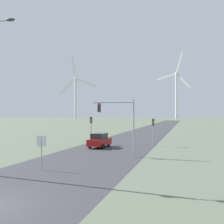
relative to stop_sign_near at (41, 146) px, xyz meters
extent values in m
cube|color=#38383D|center=(1.57, 40.30, -1.82)|extent=(10.00, 240.00, 0.01)
ellipsoid|color=#333338|center=(-0.88, -2.52, 8.82)|extent=(0.70, 0.32, 0.20)
cylinder|color=#93999E|center=(0.00, 0.00, -0.61)|extent=(0.07, 0.07, 2.44)
cube|color=white|center=(0.00, -0.01, 0.38)|extent=(0.81, 0.01, 0.81)
cube|color=red|center=(0.00, 0.00, 0.38)|extent=(0.76, 0.02, 0.76)
cylinder|color=#93999E|center=(-2.42, 17.10, 0.10)|extent=(0.11, 0.11, 3.85)
cube|color=#2D2D2D|center=(-2.42, 17.10, 1.58)|extent=(0.28, 0.24, 0.90)
sphere|color=red|center=(-2.42, 16.96, 1.85)|extent=(0.16, 0.16, 0.16)
sphere|color=gold|center=(-2.42, 16.96, 1.58)|extent=(0.16, 0.16, 0.16)
sphere|color=green|center=(-2.42, 16.96, 1.31)|extent=(0.16, 0.16, 0.16)
cylinder|color=#93999E|center=(6.31, 17.26, -0.01)|extent=(0.11, 0.11, 3.63)
cube|color=#2D2D2D|center=(6.31, 17.26, 1.36)|extent=(0.28, 0.24, 0.90)
sphere|color=red|center=(6.31, 17.13, 1.63)|extent=(0.16, 0.16, 0.16)
sphere|color=gold|center=(6.31, 17.13, 1.36)|extent=(0.16, 0.16, 0.16)
sphere|color=green|center=(6.31, 17.13, 1.09)|extent=(0.16, 0.16, 0.16)
cylinder|color=#93999E|center=(5.52, 7.95, 1.02)|extent=(0.14, 0.14, 5.70)
cylinder|color=#93999E|center=(3.40, 7.95, 3.62)|extent=(4.25, 0.12, 0.12)
cube|color=#2D2D2D|center=(1.91, 7.95, 3.07)|extent=(0.28, 0.24, 0.90)
sphere|color=red|center=(1.91, 7.81, 3.34)|extent=(0.18, 0.18, 0.18)
cube|color=maroon|center=(-0.05, 13.87, -1.10)|extent=(2.08, 4.21, 0.80)
cube|color=#1E2328|center=(-0.05, 13.72, -0.35)|extent=(1.70, 2.20, 0.70)
cylinder|color=black|center=(-0.88, 15.14, -1.50)|extent=(0.22, 0.66, 0.66)
cylinder|color=black|center=(0.78, 15.14, -1.50)|extent=(0.22, 0.66, 0.66)
cylinder|color=black|center=(-0.88, 12.60, -1.50)|extent=(0.22, 0.66, 0.66)
cylinder|color=black|center=(0.78, 12.60, -1.50)|extent=(0.22, 0.66, 0.66)
cylinder|color=silver|center=(-92.92, 215.01, 17.45)|extent=(2.20, 2.20, 38.55)
sphere|color=silver|center=(-92.92, 215.01, 36.72)|extent=(2.60, 2.60, 2.60)
cube|color=silver|center=(-81.65, 213.58, 32.49)|extent=(22.02, 3.28, 9.70)
cube|color=silver|center=(-94.92, 215.26, 48.68)|extent=(5.61, 1.20, 22.93)
cube|color=silver|center=(-102.19, 216.18, 29.00)|extent=(18.75, 2.87, 16.01)
cylinder|color=silver|center=(0.82, 239.58, 19.78)|extent=(2.20, 2.20, 43.21)
sphere|color=silver|center=(0.82, 239.58, 41.38)|extent=(2.60, 2.60, 2.60)
cube|color=silver|center=(7.59, 237.19, 33.61)|extent=(14.12, 5.40, 15.80)
cube|color=silver|center=(3.78, 238.53, 51.48)|extent=(7.34, 3.01, 19.49)
cube|color=silver|center=(-8.91, 243.02, 39.05)|extent=(18.80, 7.05, 6.13)
camera|label=1|loc=(10.62, -17.61, 2.42)|focal=42.00mm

